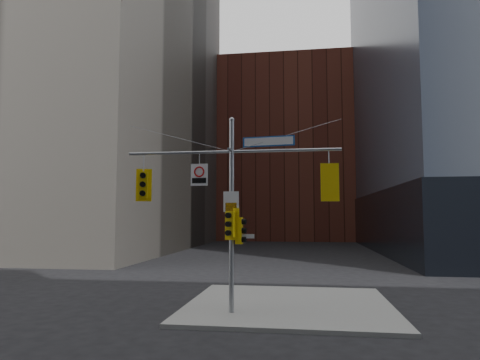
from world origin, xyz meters
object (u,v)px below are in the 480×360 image
(traffic_light_west_arm, at_px, (143,185))
(traffic_light_pole_side, at_px, (240,231))
(traffic_light_pole_front, at_px, (230,224))
(regulatory_sign_arm, at_px, (199,174))
(signal_assembly, at_px, (232,194))
(traffic_light_east_arm, at_px, (329,183))
(street_sign_blade, at_px, (268,141))

(traffic_light_west_arm, distance_m, traffic_light_pole_side, 4.12)
(traffic_light_pole_front, distance_m, regulatory_sign_arm, 2.24)
(signal_assembly, bearing_deg, traffic_light_pole_side, 0.60)
(traffic_light_pole_side, xyz_separation_m, regulatory_sign_arm, (-1.55, -0.02, 2.10))
(traffic_light_east_arm, relative_size, street_sign_blade, 0.70)
(regulatory_sign_arm, bearing_deg, traffic_light_east_arm, 4.03)
(signal_assembly, height_order, street_sign_blade, signal_assembly)
(traffic_light_west_arm, distance_m, traffic_light_pole_front, 3.74)
(traffic_light_pole_front, bearing_deg, traffic_light_east_arm, 18.87)
(traffic_light_pole_side, height_order, regulatory_sign_arm, regulatory_sign_arm)
(street_sign_blade, bearing_deg, traffic_light_pole_side, -173.18)
(traffic_light_west_arm, xyz_separation_m, traffic_light_east_arm, (6.96, -0.01, 0.00))
(signal_assembly, bearing_deg, traffic_light_pole_front, -89.70)
(traffic_light_east_arm, xyz_separation_m, regulatory_sign_arm, (-4.77, -0.02, 0.38))
(signal_assembly, height_order, traffic_light_pole_front, signal_assembly)
(street_sign_blade, height_order, regulatory_sign_arm, street_sign_blade)
(traffic_light_west_arm, xyz_separation_m, traffic_light_pole_side, (3.74, -0.01, -1.72))
(regulatory_sign_arm, bearing_deg, traffic_light_west_arm, -177.09)
(traffic_light_west_arm, height_order, regulatory_sign_arm, regulatory_sign_arm)
(traffic_light_pole_side, distance_m, street_sign_blade, 3.44)
(regulatory_sign_arm, bearing_deg, traffic_light_pole_front, -7.61)
(traffic_light_east_arm, xyz_separation_m, traffic_light_pole_side, (-3.22, 0.00, -1.72))
(traffic_light_west_arm, relative_size, traffic_light_east_arm, 0.93)
(traffic_light_pole_side, bearing_deg, traffic_light_west_arm, 95.04)
(signal_assembly, xyz_separation_m, traffic_light_east_arm, (3.54, 0.00, 0.38))
(traffic_light_east_arm, relative_size, traffic_light_pole_side, 1.39)
(street_sign_blade, bearing_deg, regulatory_sign_arm, -172.66)
(traffic_light_pole_side, bearing_deg, traffic_light_pole_front, 135.49)
(traffic_light_west_arm, height_order, traffic_light_pole_front, traffic_light_west_arm)
(traffic_light_west_arm, bearing_deg, regulatory_sign_arm, -15.19)
(traffic_light_east_arm, distance_m, regulatory_sign_arm, 4.79)
(traffic_light_east_arm, bearing_deg, traffic_light_pole_front, 1.24)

